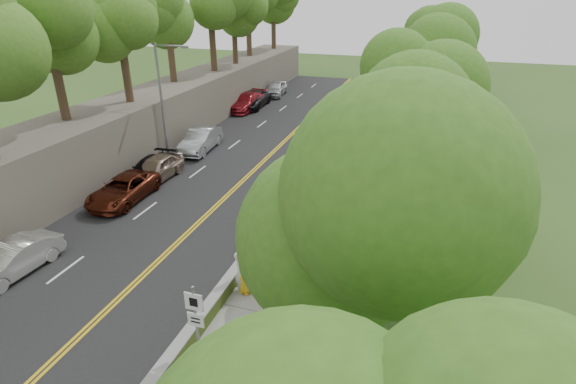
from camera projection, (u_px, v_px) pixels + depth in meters
ground at (214, 303)px, 17.76m from camera, size 140.00×140.00×0.00m
road at (240, 160)px, 32.22m from camera, size 11.20×66.00×0.04m
sidewalk at (350, 173)px, 29.98m from camera, size 4.20×66.00×0.05m
jersey_barrier at (316, 165)px, 30.52m from camera, size 0.42×66.00×0.60m
rock_embankment at (140, 123)px, 33.67m from camera, size 5.00×66.00×4.00m
chainlink_fence at (382, 163)px, 28.99m from camera, size 0.04×66.00×2.00m
trees_embankment at (129, 1)px, 29.97m from camera, size 6.40×66.00×13.00m
trees_fenceside at (433, 70)px, 25.81m from camera, size 7.00×66.00×14.00m
streetlight at (164, 94)px, 30.85m from camera, size 2.52×0.22×8.00m
signpost at (196, 318)px, 14.04m from camera, size 0.62×0.09×3.10m
construction_barrel at (374, 164)px, 30.24m from camera, size 0.54×0.54×0.89m
car_1 at (13, 260)px, 19.22m from camera, size 1.76×4.36×1.41m
car_2 at (123, 189)px, 25.83m from camera, size 2.56×5.17×1.41m
car_3 at (150, 169)px, 28.75m from camera, size 2.15×4.74×1.35m
car_4 at (157, 168)px, 28.64m from camera, size 1.86×4.52×1.54m
car_5 at (201, 140)px, 33.69m from camera, size 2.18×5.14×1.65m
car_6 at (252, 100)px, 45.74m from camera, size 2.89×5.81×1.58m
car_7 at (246, 102)px, 44.75m from camera, size 2.75×5.86×1.65m
car_8 at (276, 88)px, 50.67m from camera, size 2.37×4.93×1.63m
painter_0 at (246, 275)px, 17.98m from camera, size 0.65×0.88×1.65m
painter_1 at (240, 272)px, 18.01m from camera, size 0.64×0.78×1.84m
painter_2 at (264, 263)px, 18.57m from camera, size 0.94×1.07×1.85m
painter_3 at (274, 249)px, 19.70m from camera, size 1.04×1.28×1.73m
person_far at (388, 134)px, 34.95m from camera, size 1.06×0.60×1.70m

